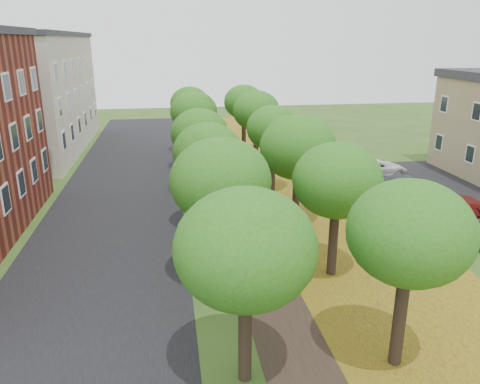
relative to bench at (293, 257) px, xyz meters
name	(u,v)px	position (x,y,z in m)	size (l,w,h in m)	color
ground	(315,370)	(-1.10, -6.81, -0.48)	(120.00, 120.00, 0.00)	#2D4C19
street_asphalt	(115,214)	(-8.60, 8.19, -0.48)	(8.00, 70.00, 0.01)	black
footpath	(241,207)	(-1.10, 8.19, -0.48)	(3.20, 70.00, 0.01)	black
leaf_verge	(320,203)	(3.90, 8.19, -0.48)	(7.50, 70.00, 0.01)	olive
parking_lot	(437,192)	(12.40, 9.19, -0.48)	(9.00, 16.00, 0.01)	black
tree_row_west	(203,139)	(-3.30, 8.19, 3.81)	(3.79, 33.79, 5.93)	black
tree_row_east	(284,137)	(1.50, 8.19, 3.81)	(3.79, 33.79, 5.93)	black
building_cream	(20,93)	(-18.10, 26.19, 4.73)	(10.30, 20.30, 10.40)	beige
bench	(293,257)	(0.00, 0.00, 0.00)	(1.06, 2.03, 0.92)	#2A352C
car_red	(445,204)	(10.28, 4.86, 0.26)	(1.57, 4.52, 1.49)	maroon
car_grey	(408,186)	(9.90, 8.48, 0.23)	(1.98, 4.87, 1.41)	#36373B
car_white	(377,168)	(10.08, 13.54, 0.14)	(2.04, 4.43, 1.23)	white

